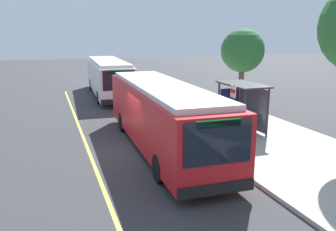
{
  "coord_description": "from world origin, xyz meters",
  "views": [
    {
      "loc": [
        14.42,
        -3.74,
        5.1
      ],
      "look_at": [
        0.73,
        1.03,
        1.7
      ],
      "focal_mm": 37.62,
      "sensor_mm": 36.0,
      "label": 1
    }
  ],
  "objects": [
    {
      "name": "ground_plane",
      "position": [
        0.0,
        0.0,
        0.0
      ],
      "size": [
        120.0,
        120.0,
        0.0
      ],
      "primitive_type": "plane",
      "color": "#38383A"
    },
    {
      "name": "sidewalk_curb",
      "position": [
        0.0,
        6.0,
        0.07
      ],
      "size": [
        44.0,
        6.4,
        0.15
      ],
      "primitive_type": "cube",
      "color": "#B7B2A8",
      "rests_on": "ground_plane"
    },
    {
      "name": "lane_stripe_center",
      "position": [
        0.0,
        -2.2,
        0.0
      ],
      "size": [
        36.0,
        0.14,
        0.01
      ],
      "primitive_type": "cube",
      "color": "#E0D64C",
      "rests_on": "ground_plane"
    },
    {
      "name": "transit_bus_main",
      "position": [
        -0.03,
        1.01,
        1.62
      ],
      "size": [
        11.52,
        2.86,
        2.95
      ],
      "color": "red",
      "rests_on": "ground_plane"
    },
    {
      "name": "transit_bus_second",
      "position": [
        -14.79,
        1.17,
        1.62
      ],
      "size": [
        11.7,
        3.1,
        2.95
      ],
      "color": "white",
      "rests_on": "ground_plane"
    },
    {
      "name": "bus_shelter",
      "position": [
        -1.09,
        5.75,
        1.92
      ],
      "size": [
        2.9,
        1.6,
        2.48
      ],
      "color": "#333338",
      "rests_on": "sidewalk_curb"
    },
    {
      "name": "waiting_bench",
      "position": [
        -1.13,
        5.82,
        0.63
      ],
      "size": [
        1.6,
        0.48,
        0.95
      ],
      "color": "brown",
      "rests_on": "sidewalk_curb"
    },
    {
      "name": "route_sign_post",
      "position": [
        1.13,
        3.89,
        1.96
      ],
      "size": [
        0.44,
        0.08,
        2.8
      ],
      "color": "#333338",
      "rests_on": "sidewalk_curb"
    },
    {
      "name": "pedestrian_commuter",
      "position": [
        -2.35,
        4.06,
        1.12
      ],
      "size": [
        0.24,
        0.4,
        1.69
      ],
      "color": "#282D47",
      "rests_on": "sidewalk_curb"
    },
    {
      "name": "street_tree_upstreet",
      "position": [
        -5.97,
        8.51,
        3.95
      ],
      "size": [
        2.83,
        2.83,
        5.26
      ],
      "color": "brown",
      "rests_on": "sidewalk_curb"
    }
  ]
}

